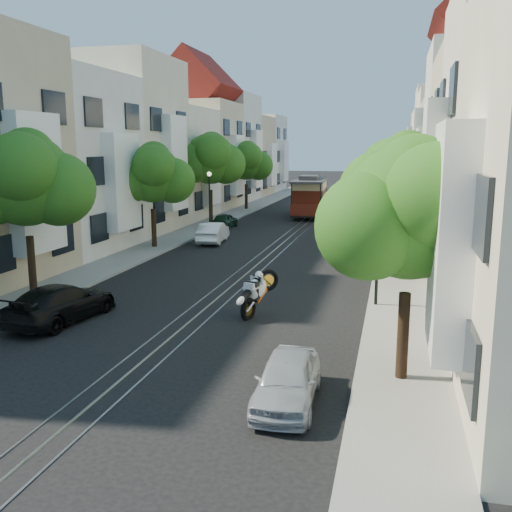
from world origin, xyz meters
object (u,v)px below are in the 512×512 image
Objects in this scene: parked_car_e_mid at (370,245)px; parked_car_w_far at (225,220)px; tree_w_b at (153,175)px; parked_car_w_near at (61,303)px; tree_w_d at (247,162)px; lamp_west at (209,192)px; tree_e_d at (402,162)px; lamp_east at (378,234)px; tree_e_b at (406,177)px; parked_car_e_near at (287,380)px; tree_e_c at (403,170)px; tree_w_a at (26,181)px; tree_e_a at (412,215)px; sportbike_rider at (256,291)px; tree_w_c at (211,160)px; cable_car at (310,194)px; parked_car_w_mid at (213,232)px; parked_car_e_far at (357,227)px.

parked_car_w_far is at bearing 139.07° from parked_car_e_mid.
tree_w_b is 1.36× the size of parked_car_w_near.
tree_w_d is 25.36m from parked_car_e_mid.
tree_w_d is 14.11m from lamp_west.
tree_e_d is 27.07m from lamp_east.
parked_car_e_near is at bearing -101.04° from tree_e_b.
tree_e_b is 30.60m from tree_w_d.
lamp_east reaches higher than parked_car_e_mid.
tree_e_c is 0.98× the size of tree_w_a.
sportbike_rider is (-5.16, 4.94, -3.48)m from tree_e_a.
tree_e_d is at bearing 22.62° from tree_w_c.
cable_car is (-6.80, 28.57, -0.89)m from lamp_east.
tree_e_a and tree_w_b have the same top height.
cable_car is (6.64, 18.60, -2.44)m from tree_w_b.
tree_e_d is 3.29× the size of sportbike_rider.
parked_car_e_near is (2.44, -6.92, -0.32)m from sportbike_rider.
tree_e_b is at bearing -48.01° from tree_w_c.
tree_w_b is 3.02× the size of sportbike_rider.
cable_car is 10.55m from parked_car_w_far.
tree_w_b reaches higher than sportbike_rider.
tree_e_b is 1.65× the size of parked_car_e_mid.
lamp_west reaches higher than parked_car_w_far.
tree_e_c reaches higher than parked_car_e_near.
tree_e_b is at bearing 76.77° from parked_car_e_near.
lamp_west is (-13.56, 2.02, -1.75)m from tree_e_c.
tree_e_a is 17.90m from parked_car_e_mid.
tree_w_c is 1.75× the size of parked_car_e_mid.
parked_car_e_mid is 14.40m from parked_car_w_far.
tree_e_d is 32.38m from tree_w_a.
tree_w_b is at bearing 40.66° from parked_car_w_mid.
tree_e_a is 1.00× the size of tree_w_b.
sportbike_rider is at bearing -105.96° from tree_e_c.
parked_car_e_near is (-2.73, -1.98, -3.80)m from tree_e_a.
lamp_west is 29.18m from parked_car_e_near.
parked_car_w_near is at bearing 167.39° from tree_e_a.
sportbike_rider is at bearing -89.01° from cable_car.
parked_car_w_near is at bearing -119.76° from tree_e_c.
parked_car_w_mid is at bearing 164.20° from parked_car_e_mid.
parked_car_w_near is at bearing -85.16° from lamp_west.
tree_e_b is 22.00m from tree_e_d.
tree_e_a is 12.00m from tree_e_b.
lamp_west is 0.90× the size of parked_car_w_near.
parked_car_w_far is (1.54, 21.47, -4.16)m from tree_w_a.
lamp_east is at bearing -57.35° from tree_w_c.
tree_w_b is 1.43× the size of parked_car_e_far.
lamp_west is (-13.56, 13.02, -1.89)m from tree_e_b.
tree_w_c is at bearing 130.89° from sportbike_rider.
tree_w_b is (-14.40, -17.00, -0.47)m from tree_e_d.
tree_w_a reaches higher than sportbike_rider.
tree_w_a is 1.66× the size of parked_car_w_mid.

